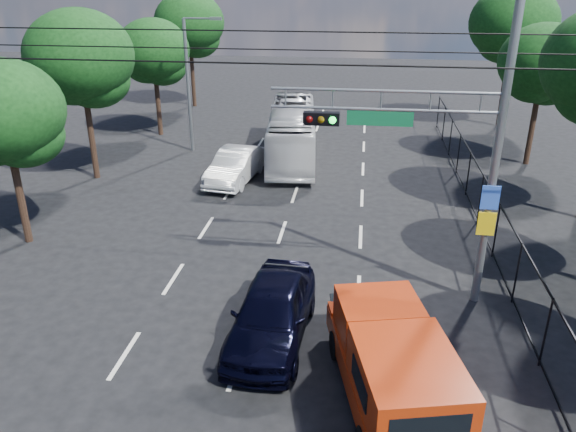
% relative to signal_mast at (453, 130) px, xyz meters
% --- Properties ---
extents(lane_markings, '(6.12, 38.00, 0.01)m').
position_rel_signal_mast_xyz_m(lane_markings, '(-5.28, 6.01, -5.24)').
color(lane_markings, beige).
rests_on(lane_markings, ground).
extents(signal_mast, '(6.43, 0.39, 9.50)m').
position_rel_signal_mast_xyz_m(signal_mast, '(0.00, 0.00, 0.00)').
color(signal_mast, slate).
rests_on(signal_mast, ground).
extents(streetlight_left, '(2.09, 0.22, 7.08)m').
position_rel_signal_mast_xyz_m(streetlight_left, '(-11.62, 14.01, -1.30)').
color(streetlight_left, slate).
rests_on(streetlight_left, ground).
extents(utility_wires, '(22.00, 5.04, 0.74)m').
position_rel_signal_mast_xyz_m(utility_wires, '(-5.28, 0.84, 1.99)').
color(utility_wires, black).
rests_on(utility_wires, ground).
extents(fence_right, '(0.06, 34.03, 2.00)m').
position_rel_signal_mast_xyz_m(fence_right, '(2.32, 4.18, -4.21)').
color(fence_right, black).
rests_on(fence_right, ground).
extents(tree_right_d, '(4.32, 4.32, 7.02)m').
position_rel_signal_mast_xyz_m(tree_right_d, '(6.13, 14.03, -0.39)').
color(tree_right_d, black).
rests_on(tree_right_d, ground).
extents(tree_right_e, '(5.28, 5.28, 8.58)m').
position_rel_signal_mast_xyz_m(tree_right_e, '(6.33, 22.03, 0.69)').
color(tree_right_e, black).
rests_on(tree_right_e, ground).
extents(tree_left_b, '(4.08, 4.08, 6.63)m').
position_rel_signal_mast_xyz_m(tree_left_b, '(-14.47, 2.03, -0.66)').
color(tree_left_b, black).
rests_on(tree_left_b, ground).
extents(tree_left_c, '(4.80, 4.80, 7.80)m').
position_rel_signal_mast_xyz_m(tree_left_c, '(-15.07, 9.03, 0.15)').
color(tree_left_c, black).
rests_on(tree_left_c, ground).
extents(tree_left_d, '(4.20, 4.20, 6.83)m').
position_rel_signal_mast_xyz_m(tree_left_d, '(-14.67, 17.03, -0.52)').
color(tree_left_d, black).
rests_on(tree_left_d, ground).
extents(tree_left_e, '(4.92, 4.92, 7.99)m').
position_rel_signal_mast_xyz_m(tree_left_e, '(-14.87, 25.03, 0.29)').
color(tree_left_e, black).
rests_on(tree_left_e, ground).
extents(red_pickup, '(3.21, 5.87, 2.08)m').
position_rel_signal_mast_xyz_m(red_pickup, '(-1.51, -4.83, -4.13)').
color(red_pickup, black).
rests_on(red_pickup, ground).
extents(navy_hatchback, '(2.19, 4.91, 1.64)m').
position_rel_signal_mast_xyz_m(navy_hatchback, '(-4.58, -2.73, -4.42)').
color(navy_hatchback, black).
rests_on(navy_hatchback, ground).
extents(white_bus, '(3.31, 10.01, 2.74)m').
position_rel_signal_mast_xyz_m(white_bus, '(-6.10, 13.49, -3.87)').
color(white_bus, silver).
rests_on(white_bus, ground).
extents(white_van, '(2.22, 4.80, 1.53)m').
position_rel_signal_mast_xyz_m(white_van, '(-8.28, 9.42, -4.48)').
color(white_van, silver).
rests_on(white_van, ground).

